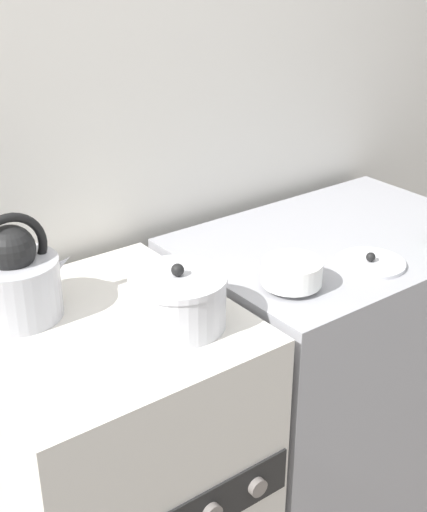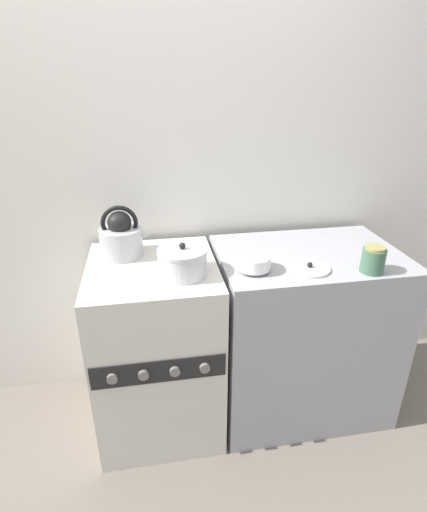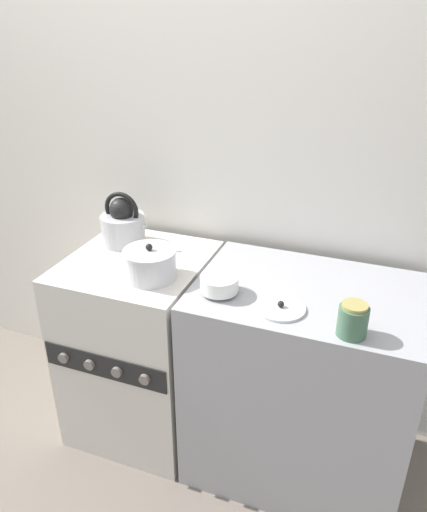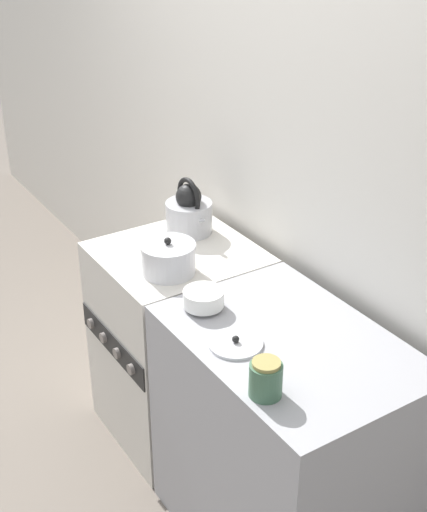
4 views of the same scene
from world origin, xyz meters
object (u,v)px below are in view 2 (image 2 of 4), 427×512
object	(u,v)px
enamel_bowl	(253,262)
storage_jar	(373,260)
stove	(157,346)
kettle	(121,237)
cooking_pot	(182,262)
loose_pot_lid	(309,268)

from	to	relation	value
enamel_bowl	storage_jar	world-z (taller)	storage_jar
stove	enamel_bowl	world-z (taller)	enamel_bowl
kettle	cooking_pot	world-z (taller)	kettle
cooking_pot	enamel_bowl	distance (m)	0.31
kettle	loose_pot_lid	xyz separation A→B (m)	(0.81, -0.31, -0.08)
stove	cooking_pot	world-z (taller)	cooking_pot
cooking_pot	enamel_bowl	bearing A→B (deg)	-5.71
stove	loose_pot_lid	distance (m)	0.84
cooking_pot	enamel_bowl	size ratio (longest dim) A/B	1.48
stove	kettle	world-z (taller)	kettle
enamel_bowl	kettle	bearing A→B (deg)	153.72
loose_pot_lid	enamel_bowl	bearing A→B (deg)	173.10
enamel_bowl	loose_pot_lid	bearing A→B (deg)	-6.90
storage_jar	loose_pot_lid	world-z (taller)	storage_jar
kettle	stove	bearing A→B (deg)	-46.73
kettle	cooking_pot	bearing A→B (deg)	-43.59
cooking_pot	storage_jar	bearing A→B (deg)	-9.03
stove	cooking_pot	size ratio (longest dim) A/B	4.19
enamel_bowl	loose_pot_lid	distance (m)	0.25
cooking_pot	loose_pot_lid	xyz separation A→B (m)	(0.55, -0.06, -0.05)
cooking_pot	storage_jar	world-z (taller)	cooking_pot
stove	cooking_pot	bearing A→B (deg)	-40.13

